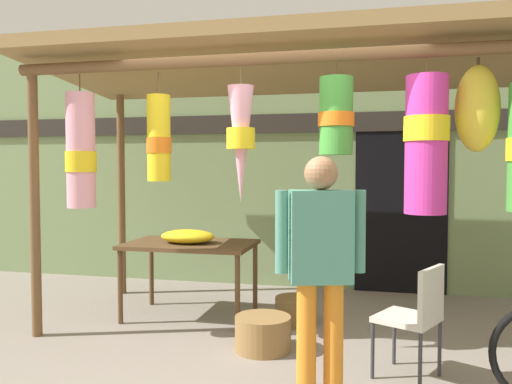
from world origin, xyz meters
The scene contains 9 objects.
ground_plane centered at (0.00, 0.00, 0.00)m, with size 30.00×30.00×0.00m, color gray.
shop_facade centered at (0.01, 2.62, 1.70)m, with size 10.97×0.29×3.40m.
market_stall_canopy centered at (0.29, 0.65, 2.29)m, with size 5.05×2.15×2.69m.
display_table centered at (-0.98, 0.92, 0.70)m, with size 1.30×0.83×0.78m.
flower_heap_on_table centered at (-0.98, 0.88, 0.85)m, with size 0.56×0.39×0.14m.
folding_chair centered at (1.17, -0.19, 0.50)m, with size 0.54×0.54×0.84m.
wicker_basket_by_table centered at (-0.05, 0.15, 0.15)m, with size 0.48×0.48×0.29m, color olive.
wicker_basket_spare centered at (0.11, 0.95, 0.13)m, with size 0.41×0.41×0.26m, color brown.
vendor_in_orange centered at (0.52, -0.70, 0.96)m, with size 0.57×0.32×1.62m.
Camera 1 is at (0.87, -4.05, 1.56)m, focal length 36.17 mm.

